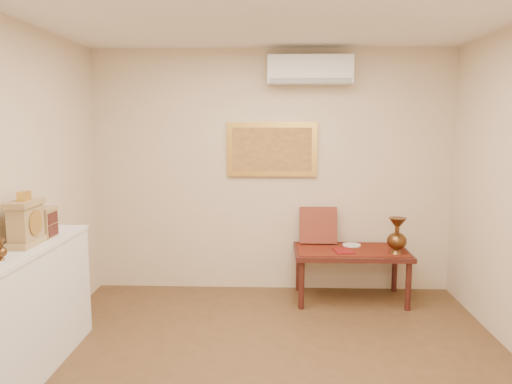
{
  "coord_description": "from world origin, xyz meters",
  "views": [
    {
      "loc": [
        0.02,
        -3.33,
        1.89
      ],
      "look_at": [
        -0.14,
        1.15,
        1.27
      ],
      "focal_mm": 35.0,
      "sensor_mm": 36.0,
      "label": 1
    }
  ],
  "objects_px": {
    "brass_urn_tall": "(397,232)",
    "mantel_clock": "(26,222)",
    "wooden_chest": "(44,222)",
    "low_table": "(351,256)",
    "display_ledge": "(14,321)"
  },
  "relations": [
    {
      "from": "display_ledge",
      "to": "mantel_clock",
      "type": "relative_size",
      "value": 4.93
    },
    {
      "from": "display_ledge",
      "to": "low_table",
      "type": "height_order",
      "value": "display_ledge"
    },
    {
      "from": "brass_urn_tall",
      "to": "display_ledge",
      "type": "bearing_deg",
      "value": -151.02
    },
    {
      "from": "mantel_clock",
      "to": "low_table",
      "type": "relative_size",
      "value": 0.34
    },
    {
      "from": "low_table",
      "to": "mantel_clock",
      "type": "bearing_deg",
      "value": -148.73
    },
    {
      "from": "brass_urn_tall",
      "to": "display_ledge",
      "type": "distance_m",
      "value": 3.57
    },
    {
      "from": "low_table",
      "to": "display_ledge",
      "type": "bearing_deg",
      "value": -144.9
    },
    {
      "from": "display_ledge",
      "to": "low_table",
      "type": "xyz_separation_m",
      "value": [
        2.67,
        1.88,
        -0.01
      ]
    },
    {
      "from": "wooden_chest",
      "to": "brass_urn_tall",
      "type": "bearing_deg",
      "value": 21.27
    },
    {
      "from": "mantel_clock",
      "to": "low_table",
      "type": "bearing_deg",
      "value": 31.27
    },
    {
      "from": "mantel_clock",
      "to": "low_table",
      "type": "xyz_separation_m",
      "value": [
        2.67,
        1.62,
        -0.67
      ]
    },
    {
      "from": "brass_urn_tall",
      "to": "wooden_chest",
      "type": "relative_size",
      "value": 1.85
    },
    {
      "from": "display_ledge",
      "to": "mantel_clock",
      "type": "bearing_deg",
      "value": 89.66
    },
    {
      "from": "wooden_chest",
      "to": "low_table",
      "type": "relative_size",
      "value": 0.2
    },
    {
      "from": "brass_urn_tall",
      "to": "mantel_clock",
      "type": "bearing_deg",
      "value": -154.74
    }
  ]
}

